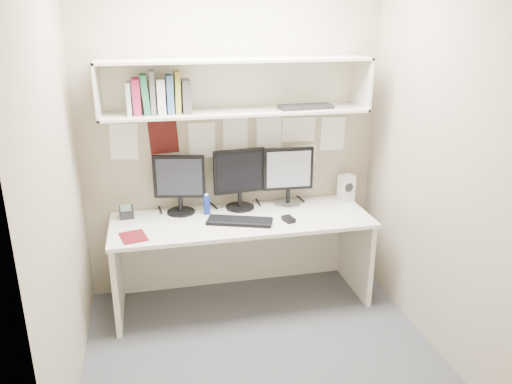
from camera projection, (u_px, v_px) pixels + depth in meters
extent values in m
cube|color=#424247|center=(260.00, 348.00, 3.51)|extent=(2.40, 2.00, 0.01)
cube|color=gray|center=(233.00, 136.00, 4.01)|extent=(2.40, 0.02, 2.60)
cube|color=gray|center=(312.00, 236.00, 2.16)|extent=(2.40, 0.02, 2.60)
cube|color=gray|center=(56.00, 184.00, 2.84)|extent=(0.02, 2.00, 2.60)
cube|color=gray|center=(436.00, 160.00, 3.33)|extent=(0.02, 2.00, 2.60)
cube|color=silver|center=(242.00, 220.00, 3.87)|extent=(2.00, 0.70, 0.03)
cube|color=beige|center=(235.00, 245.00, 4.29)|extent=(1.96, 0.02, 0.70)
cube|color=beige|center=(237.00, 112.00, 3.75)|extent=(2.00, 0.38, 0.02)
cube|color=beige|center=(236.00, 60.00, 3.63)|extent=(2.00, 0.38, 0.02)
cube|color=beige|center=(232.00, 83.00, 3.85)|extent=(2.00, 0.02, 0.40)
cube|color=beige|center=(97.00, 90.00, 3.49)|extent=(0.02, 0.38, 0.40)
cube|color=beige|center=(361.00, 83.00, 3.89)|extent=(0.02, 0.38, 0.40)
cylinder|color=black|center=(181.00, 212.00, 3.97)|extent=(0.22, 0.22, 0.02)
cylinder|color=black|center=(181.00, 204.00, 3.95)|extent=(0.04, 0.04, 0.11)
cube|color=black|center=(179.00, 177.00, 3.89)|extent=(0.40, 0.12, 0.34)
cube|color=black|center=(179.00, 177.00, 3.87)|extent=(0.35, 0.08, 0.29)
cylinder|color=black|center=(240.00, 207.00, 4.07)|extent=(0.23, 0.23, 0.02)
cylinder|color=black|center=(240.00, 199.00, 4.05)|extent=(0.04, 0.04, 0.12)
cube|color=black|center=(239.00, 171.00, 3.98)|extent=(0.42, 0.08, 0.36)
cube|color=black|center=(240.00, 172.00, 3.96)|extent=(0.37, 0.05, 0.31)
cylinder|color=#A5A5AA|center=(288.00, 203.00, 4.15)|extent=(0.23, 0.23, 0.02)
cylinder|color=black|center=(288.00, 196.00, 4.13)|extent=(0.04, 0.04, 0.11)
cube|color=black|center=(288.00, 169.00, 4.06)|extent=(0.41, 0.05, 0.35)
cube|color=silver|center=(289.00, 169.00, 4.04)|extent=(0.36, 0.02, 0.30)
cube|color=black|center=(240.00, 221.00, 3.78)|extent=(0.52, 0.33, 0.02)
cube|color=black|center=(288.00, 219.00, 3.80)|extent=(0.09, 0.12, 0.03)
cube|color=silver|center=(346.00, 188.00, 4.21)|extent=(0.13, 0.13, 0.22)
cylinder|color=black|center=(349.00, 188.00, 4.15)|extent=(0.08, 0.02, 0.08)
cylinder|color=navy|center=(207.00, 205.00, 3.93)|extent=(0.05, 0.05, 0.15)
cylinder|color=white|center=(206.00, 195.00, 3.90)|extent=(0.03, 0.03, 0.02)
cube|color=#5A0F16|center=(134.00, 237.00, 3.52)|extent=(0.21, 0.24, 0.01)
cube|color=black|center=(126.00, 212.00, 3.85)|extent=(0.11, 0.10, 0.10)
cube|color=#4C6659|center=(126.00, 208.00, 3.79)|extent=(0.08, 0.02, 0.05)
cube|color=#B9BAB3|center=(129.00, 98.00, 3.56)|extent=(0.03, 0.19, 0.23)
cube|color=#9B1C45|center=(137.00, 96.00, 3.56)|extent=(0.05, 0.19, 0.26)
cube|color=#236944|center=(145.00, 94.00, 3.57)|extent=(0.04, 0.19, 0.28)
cube|color=#56565B|center=(152.00, 92.00, 3.58)|extent=(0.03, 0.19, 0.31)
cube|color=silver|center=(161.00, 96.00, 3.60)|extent=(0.06, 0.19, 0.25)
cube|color=#38608D|center=(170.00, 94.00, 3.61)|extent=(0.05, 0.19, 0.27)
cube|color=olive|center=(177.00, 92.00, 3.62)|extent=(0.04, 0.19, 0.30)
cube|color=#444346|center=(186.00, 96.00, 3.64)|extent=(0.06, 0.19, 0.24)
cube|color=black|center=(306.00, 107.00, 3.82)|extent=(0.42, 0.19, 0.03)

